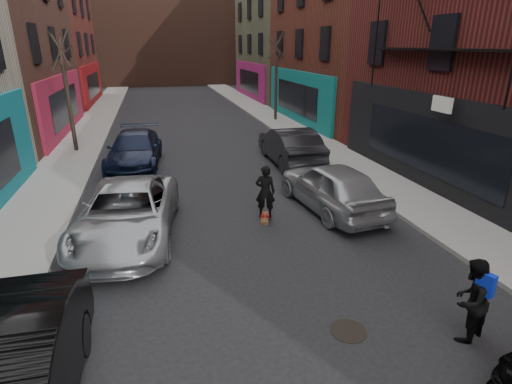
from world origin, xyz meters
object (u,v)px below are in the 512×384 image
tree_right_far (276,70)px  skateboarder (265,192)px  parked_right_end (290,146)px  parked_left_end (135,150)px  manhole (348,331)px  parked_right_far (332,186)px  parked_left_far (127,213)px  tree_left_far (66,84)px  pedestrian (471,300)px  skateboard (265,218)px

tree_right_far → skateboarder: (-5.35, -16.38, -2.60)m
parked_right_end → tree_right_far: bearing=-102.7°
parked_left_end → manhole: size_ratio=7.50×
parked_right_far → parked_right_end: bearing=-101.1°
tree_right_far → skateboarder: size_ratio=4.08×
parked_left_far → parked_right_end: (6.85, 6.03, 0.07)m
tree_left_far → parked_left_far: (3.00, -10.61, -2.63)m
parked_left_far → parked_right_far: size_ratio=1.16×
tree_right_far → parked_left_end: size_ratio=1.30×
parked_left_end → pedestrian: bearing=-59.3°
tree_right_far → tree_left_far: bearing=-154.2°
skateboard → manhole: (0.15, -5.41, -0.04)m
parked_left_far → pedestrian: bearing=-35.8°
parked_right_end → manhole: bearing=77.4°
tree_left_far → parked_right_far: size_ratio=1.38×
parked_left_end → skateboarder: skateboarder is taller
parked_right_end → tree_left_far: bearing=-24.1°
parked_left_end → parked_right_far: size_ratio=1.12×
tree_right_far → parked_right_end: (-2.55, -10.58, -2.70)m
parked_left_far → skateboard: bearing=10.8°
tree_right_far → pedestrian: size_ratio=4.16×
parked_left_far → manhole: (4.20, -5.18, -0.75)m
tree_right_far → manhole: (-5.20, -21.78, -3.52)m
pedestrian → skateboard: bearing=-92.2°
parked_left_end → pedestrian: (6.20, -13.13, 0.06)m
parked_right_end → manhole: size_ratio=7.19×
tree_left_far → parked_right_far: (9.40, -10.09, -2.58)m
tree_right_far → parked_right_end: 11.21m
skateboard → skateboarder: skateboarder is taller
tree_left_far → parked_right_end: 11.16m
parked_right_far → manhole: 6.15m
skateboard → pedestrian: pedestrian is taller
skateboard → parked_left_end: bearing=139.1°
parked_right_end → pedestrian: 11.91m
tree_right_far → parked_left_end: 13.54m
manhole → parked_right_end: bearing=76.7°
tree_left_far → tree_right_far: (12.40, 6.00, 0.15)m
tree_left_far → pedestrian: 19.04m
tree_right_far → manhole: size_ratio=9.71×
pedestrian → tree_right_far: bearing=-119.7°
skateboarder → skateboard: bearing=19.1°
tree_right_far → skateboard: 17.58m
skateboarder → parked_right_far: bearing=-153.9°
tree_left_far → skateboarder: (7.05, -10.38, -2.45)m
parked_left_far → skateboarder: bearing=10.8°
skateboard → skateboarder: 0.88m
tree_right_far → skateboard: bearing=-108.1°
tree_right_far → pedestrian: bearing=-98.1°
tree_left_far → tree_right_far: size_ratio=0.96×
parked_left_end → parked_right_end: 6.97m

